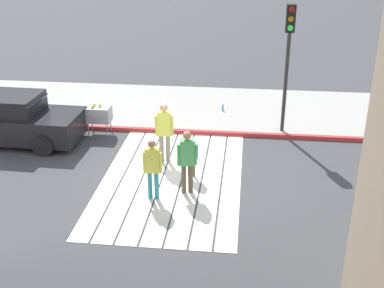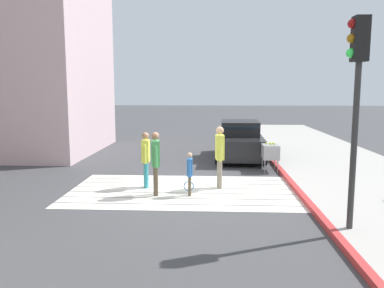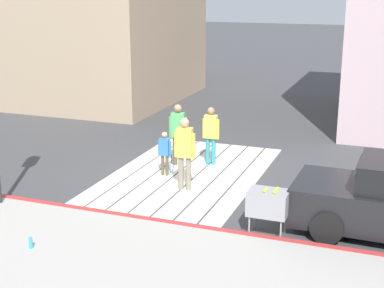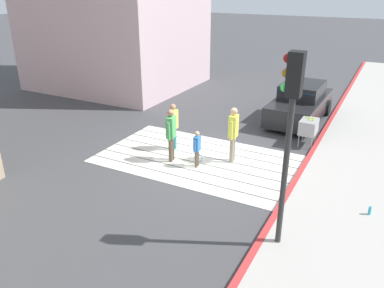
{
  "view_description": "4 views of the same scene",
  "coord_description": "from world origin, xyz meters",
  "px_view_note": "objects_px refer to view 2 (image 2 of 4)",
  "views": [
    {
      "loc": [
        12.04,
        1.94,
        6.55
      ],
      "look_at": [
        -0.48,
        0.51,
        0.88
      ],
      "focal_mm": 46.64,
      "sensor_mm": 36.0,
      "label": 1
    },
    {
      "loc": [
        -0.82,
        10.85,
        2.88
      ],
      "look_at": [
        -0.25,
        -0.42,
        1.3
      ],
      "focal_mm": 36.52,
      "sensor_mm": 36.0,
      "label": 2
    },
    {
      "loc": [
        -13.25,
        -5.13,
        4.91
      ],
      "look_at": [
        -0.06,
        -0.18,
        0.9
      ],
      "focal_mm": 52.6,
      "sensor_mm": 36.0,
      "label": 3
    },
    {
      "loc": [
        -5.16,
        10.17,
        5.37
      ],
      "look_at": [
        -0.22,
        0.82,
        0.89
      ],
      "focal_mm": 35.8,
      "sensor_mm": 36.0,
      "label": 4
    }
  ],
  "objects_px": {
    "traffic_light_corner": "(357,81)",
    "tennis_ball_cart": "(270,152)",
    "pedestrian_adult_side": "(155,159)",
    "pedestrian_adult_lead": "(220,153)",
    "pedestrian_adult_trailing": "(146,156)",
    "car_parked_near_curb": "(240,141)",
    "pedestrian_child_with_racket": "(190,172)"
  },
  "relations": [
    {
      "from": "car_parked_near_curb",
      "to": "pedestrian_child_with_racket",
      "type": "relative_size",
      "value": 3.63
    },
    {
      "from": "tennis_ball_cart",
      "to": "pedestrian_adult_trailing",
      "type": "distance_m",
      "value": 4.76
    },
    {
      "from": "pedestrian_adult_lead",
      "to": "pedestrian_adult_trailing",
      "type": "bearing_deg",
      "value": 1.56
    },
    {
      "from": "car_parked_near_curb",
      "to": "pedestrian_child_with_racket",
      "type": "bearing_deg",
      "value": 73.45
    },
    {
      "from": "tennis_ball_cart",
      "to": "pedestrian_adult_side",
      "type": "height_order",
      "value": "pedestrian_adult_side"
    },
    {
      "from": "tennis_ball_cart",
      "to": "pedestrian_adult_lead",
      "type": "distance_m",
      "value": 3.13
    },
    {
      "from": "pedestrian_adult_lead",
      "to": "traffic_light_corner",
      "type": "bearing_deg",
      "value": 125.38
    },
    {
      "from": "car_parked_near_curb",
      "to": "pedestrian_child_with_racket",
      "type": "height_order",
      "value": "car_parked_near_curb"
    },
    {
      "from": "pedestrian_child_with_racket",
      "to": "traffic_light_corner",
      "type": "bearing_deg",
      "value": 141.41
    },
    {
      "from": "car_parked_near_curb",
      "to": "traffic_light_corner",
      "type": "bearing_deg",
      "value": 100.39
    },
    {
      "from": "tennis_ball_cart",
      "to": "traffic_light_corner",
      "type": "bearing_deg",
      "value": 96.4
    },
    {
      "from": "pedestrian_adult_lead",
      "to": "pedestrian_adult_trailing",
      "type": "relative_size",
      "value": 1.11
    },
    {
      "from": "tennis_ball_cart",
      "to": "pedestrian_adult_trailing",
      "type": "height_order",
      "value": "pedestrian_adult_trailing"
    },
    {
      "from": "tennis_ball_cart",
      "to": "pedestrian_adult_side",
      "type": "relative_size",
      "value": 0.58
    },
    {
      "from": "car_parked_near_curb",
      "to": "pedestrian_adult_trailing",
      "type": "height_order",
      "value": "pedestrian_adult_trailing"
    },
    {
      "from": "tennis_ball_cart",
      "to": "pedestrian_adult_trailing",
      "type": "xyz_separation_m",
      "value": [
        4.0,
        2.57,
        0.26
      ]
    },
    {
      "from": "pedestrian_adult_lead",
      "to": "pedestrian_adult_side",
      "type": "bearing_deg",
      "value": 26.62
    },
    {
      "from": "pedestrian_adult_trailing",
      "to": "pedestrian_adult_side",
      "type": "relative_size",
      "value": 0.94
    },
    {
      "from": "traffic_light_corner",
      "to": "pedestrian_adult_side",
      "type": "distance_m",
      "value": 5.42
    },
    {
      "from": "pedestrian_child_with_racket",
      "to": "car_parked_near_curb",
      "type": "bearing_deg",
      "value": -106.55
    },
    {
      "from": "pedestrian_adult_trailing",
      "to": "pedestrian_adult_lead",
      "type": "bearing_deg",
      "value": -178.44
    },
    {
      "from": "pedestrian_adult_side",
      "to": "pedestrian_child_with_racket",
      "type": "height_order",
      "value": "pedestrian_adult_side"
    },
    {
      "from": "pedestrian_adult_lead",
      "to": "pedestrian_adult_side",
      "type": "distance_m",
      "value": 1.96
    },
    {
      "from": "tennis_ball_cart",
      "to": "pedestrian_child_with_racket",
      "type": "height_order",
      "value": "pedestrian_child_with_racket"
    },
    {
      "from": "car_parked_near_curb",
      "to": "traffic_light_corner",
      "type": "height_order",
      "value": "traffic_light_corner"
    },
    {
      "from": "traffic_light_corner",
      "to": "tennis_ball_cart",
      "type": "relative_size",
      "value": 4.17
    },
    {
      "from": "car_parked_near_curb",
      "to": "pedestrian_adult_lead",
      "type": "xyz_separation_m",
      "value": [
        0.94,
        5.07,
        0.33
      ]
    },
    {
      "from": "car_parked_near_curb",
      "to": "pedestrian_adult_side",
      "type": "xyz_separation_m",
      "value": [
        2.69,
        5.94,
        0.28
      ]
    },
    {
      "from": "pedestrian_adult_lead",
      "to": "pedestrian_child_with_racket",
      "type": "distance_m",
      "value": 1.27
    },
    {
      "from": "pedestrian_adult_side",
      "to": "pedestrian_child_with_racket",
      "type": "bearing_deg",
      "value": -179.72
    },
    {
      "from": "pedestrian_adult_trailing",
      "to": "pedestrian_adult_side",
      "type": "xyz_separation_m",
      "value": [
        -0.4,
        0.82,
        0.06
      ]
    },
    {
      "from": "traffic_light_corner",
      "to": "pedestrian_adult_trailing",
      "type": "distance_m",
      "value": 6.19
    }
  ]
}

